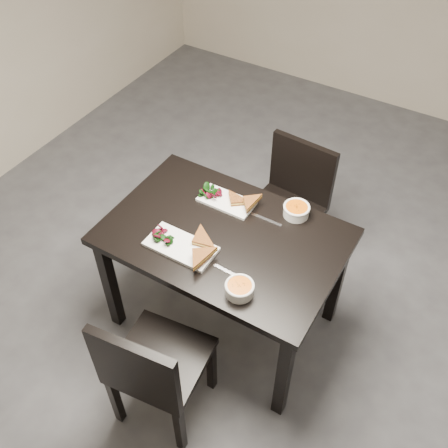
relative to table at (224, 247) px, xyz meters
name	(u,v)px	position (x,y,z in m)	size (l,w,h in m)	color
ground	(292,301)	(0.31, 0.33, -0.65)	(5.00, 5.00, 0.00)	#47474C
room_shell	(339,11)	(0.31, 0.33, 1.18)	(5.02, 5.02, 2.81)	beige
table	(224,247)	(0.00, 0.00, 0.00)	(1.20, 0.80, 0.75)	black
chair_near	(152,368)	(0.02, -0.69, -0.17)	(0.47, 0.47, 0.85)	black
chair_far	(291,200)	(0.08, 0.67, -0.17)	(0.45, 0.45, 0.85)	black
plate_near	(181,246)	(-0.13, -0.19, 0.11)	(0.35, 0.18, 0.02)	white
sandwich_near	(193,244)	(-0.07, -0.18, 0.14)	(0.18, 0.13, 0.06)	brown
salad_near	(164,234)	(-0.23, -0.19, 0.14)	(0.11, 0.10, 0.05)	black
soup_bowl_near	(240,288)	(0.25, -0.28, 0.13)	(0.14, 0.14, 0.06)	white
cutlery_near	(230,273)	(0.16, -0.20, 0.10)	(0.18, 0.02, 0.00)	silver
plate_far	(226,201)	(-0.11, 0.20, 0.11)	(0.30, 0.15, 0.01)	white
sandwich_far	(236,203)	(-0.04, 0.19, 0.14)	(0.15, 0.11, 0.05)	brown
salad_far	(211,191)	(-0.21, 0.20, 0.13)	(0.09, 0.08, 0.04)	black
soup_bowl_far	(296,210)	(0.25, 0.31, 0.13)	(0.14, 0.14, 0.06)	white
cutlery_far	(266,219)	(0.14, 0.20, 0.10)	(0.18, 0.02, 0.00)	silver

